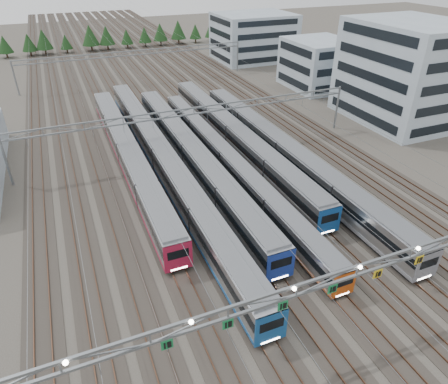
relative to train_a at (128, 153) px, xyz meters
name	(u,v)px	position (x,y,z in m)	size (l,w,h in m)	color
ground	(343,332)	(11.25, -39.28, -2.27)	(400.00, 400.00, 0.00)	#47423A
track_bed	(126,63)	(11.25, 60.72, -0.78)	(54.00, 260.00, 5.42)	#2D2823
train_a	(128,153)	(0.00, 0.00, 0.00)	(3.09, 53.22, 4.03)	black
train_b	(163,158)	(4.50, -3.73, -0.01)	(3.07, 68.93, 4.01)	black
train_c	(192,154)	(9.00, -4.34, 0.06)	(3.18, 55.06, 4.15)	black
train_d	(227,161)	(13.50, -7.66, -0.33)	(2.60, 56.91, 3.38)	black
train_e	(234,135)	(18.00, -0.11, 0.05)	(3.17, 54.38, 4.13)	black
train_f	(284,152)	(22.50, -9.03, 0.01)	(3.10, 56.90, 4.05)	black
gantry_near	(357,274)	(11.20, -39.39, 4.82)	(56.36, 0.61, 8.08)	gray
gantry_mid	(194,116)	(11.25, 0.72, 4.12)	(56.36, 0.36, 8.00)	gray
gantry_far	(135,57)	(11.25, 45.72, 4.12)	(56.36, 0.36, 8.00)	gray
depot_bldg_south	(407,72)	(54.16, 0.30, 6.90)	(18.00, 22.00, 18.33)	#94A4B1
depot_bldg_mid	(319,64)	(51.37, 24.75, 3.28)	(14.00, 16.00, 11.10)	#94A4B1
depot_bldg_north	(254,37)	(49.57, 56.93, 4.32)	(22.00, 18.00, 13.18)	#94A4B1
treeline	(97,37)	(7.20, 88.27, 1.97)	(87.50, 5.60, 7.02)	#332114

